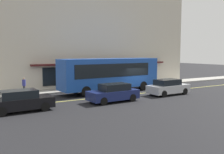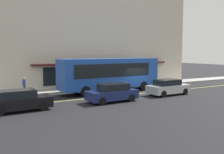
# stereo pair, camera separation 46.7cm
# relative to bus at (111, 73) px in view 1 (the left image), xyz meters

# --- Properties ---
(ground) EXTENTS (120.00, 120.00, 0.00)m
(ground) POSITION_rel_bus_xyz_m (2.47, -2.42, -1.99)
(ground) COLOR black
(sidewalk) EXTENTS (80.00, 2.58, 0.15)m
(sidewalk) POSITION_rel_bus_xyz_m (2.47, 2.94, -1.91)
(sidewalk) COLOR #9E9B93
(sidewalk) RESTS_ON ground
(lane_centre_stripe) EXTENTS (36.00, 0.16, 0.01)m
(lane_centre_stripe) POSITION_rel_bus_xyz_m (2.47, -2.42, -1.98)
(lane_centre_stripe) COLOR #D8D14C
(lane_centre_stripe) RESTS_ON ground
(storefront_building) EXTENTS (25.43, 8.89, 11.74)m
(storefront_building) POSITION_rel_bus_xyz_m (1.61, 8.37, 3.88)
(storefront_building) COLOR beige
(storefront_building) RESTS_ON ground
(bus) EXTENTS (11.26, 3.20, 3.50)m
(bus) POSITION_rel_bus_xyz_m (0.00, 0.00, 0.00)
(bus) COLOR #1E4CAD
(bus) RESTS_ON ground
(traffic_light) EXTENTS (0.30, 0.52, 3.20)m
(traffic_light) POSITION_rel_bus_xyz_m (2.35, 2.18, 0.55)
(traffic_light) COLOR #2D2D33
(traffic_light) RESTS_ON sidewalk
(car_silver) EXTENTS (4.37, 2.00, 1.52)m
(car_silver) POSITION_rel_bus_xyz_m (3.99, -4.37, -1.24)
(car_silver) COLOR #B7BABF
(car_silver) RESTS_ON ground
(car_black) EXTENTS (4.37, 2.00, 1.52)m
(car_black) POSITION_rel_bus_xyz_m (-9.80, -4.41, -1.24)
(car_black) COLOR black
(car_black) RESTS_ON ground
(car_navy) EXTENTS (4.37, 2.00, 1.52)m
(car_navy) POSITION_rel_bus_xyz_m (-2.42, -4.66, -1.24)
(car_navy) COLOR navy
(car_navy) RESTS_ON ground
(pedestrian_mid_block) EXTENTS (0.34, 0.34, 1.56)m
(pedestrian_mid_block) POSITION_rel_bus_xyz_m (-8.26, 2.55, -0.91)
(pedestrian_mid_block) COLOR black
(pedestrian_mid_block) RESTS_ON sidewalk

